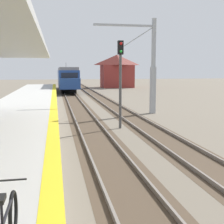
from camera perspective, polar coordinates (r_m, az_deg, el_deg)
station_platform at (r=15.21m, az=-19.69°, el=-3.99°), size 5.00×80.00×0.91m
track_pair_nearest_platform at (r=19.13m, az=-4.64°, el=-2.33°), size 2.34×120.00×0.16m
track_pair_middle at (r=19.78m, az=5.21°, el=-1.99°), size 2.34×120.00×0.16m
approaching_train at (r=50.58m, az=-8.63°, el=6.56°), size 2.93×19.60×4.76m
rail_signal_post at (r=17.66m, az=1.63°, el=7.09°), size 0.32×0.34×5.20m
catenary_pylon_far_side at (r=24.02m, az=7.25°, el=8.29°), size 5.00×0.40×7.50m
distant_trackside_house at (r=58.86m, az=0.96°, el=8.00°), size 6.60×5.28×6.40m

